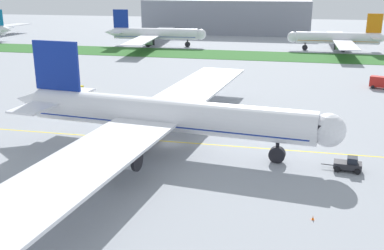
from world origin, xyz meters
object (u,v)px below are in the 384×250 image
(service_truck_fuel_bowser, at_px, (74,87))
(parked_airliner_far_right, at_px, (338,38))
(airliner_foreground, at_px, (161,115))
(ground_crew_wingwalker_port, at_px, (54,180))
(service_truck_catering_van, at_px, (381,82))
(traffic_cone_near_nose, at_px, (313,217))
(pushback_tug, at_px, (348,164))
(service_truck_baggage_loader, at_px, (53,78))
(parked_airliner_far_centre, at_px, (154,34))

(service_truck_fuel_bowser, distance_m, parked_airliner_far_right, 118.08)
(airliner_foreground, height_order, ground_crew_wingwalker_port, airliner_foreground)
(service_truck_catering_van, relative_size, parked_airliner_far_right, 0.09)
(traffic_cone_near_nose, bearing_deg, service_truck_catering_van, 75.35)
(airliner_foreground, distance_m, service_truck_catering_van, 72.41)
(parked_airliner_far_right, bearing_deg, ground_crew_wingwalker_port, -108.84)
(airliner_foreground, distance_m, service_truck_fuel_bowser, 47.28)
(service_truck_fuel_bowser, height_order, service_truck_catering_van, service_truck_fuel_bowser)
(pushback_tug, bearing_deg, service_truck_baggage_loader, 147.52)
(service_truck_catering_van, bearing_deg, pushback_tug, -103.41)
(ground_crew_wingwalker_port, distance_m, service_truck_baggage_loader, 70.58)
(traffic_cone_near_nose, xyz_separation_m, parked_airliner_far_right, (14.89, 147.01, 4.91))
(pushback_tug, distance_m, service_truck_catering_van, 62.02)
(service_truck_fuel_bowser, height_order, parked_airliner_far_right, parked_airliner_far_right)
(parked_airliner_far_right, bearing_deg, service_truck_baggage_loader, -134.99)
(airliner_foreground, relative_size, traffic_cone_near_nose, 162.85)
(parked_airliner_far_centre, bearing_deg, airliner_foreground, -72.70)
(ground_crew_wingwalker_port, bearing_deg, parked_airliner_far_centre, 101.33)
(traffic_cone_near_nose, xyz_separation_m, parked_airliner_far_centre, (-63.44, 145.09, 5.10))
(service_truck_catering_van, xyz_separation_m, parked_airliner_far_right, (-5.17, 70.25, 3.49))
(service_truck_fuel_bowser, distance_m, parked_airliner_far_centre, 91.80)
(pushback_tug, distance_m, parked_airliner_far_right, 130.97)
(pushback_tug, bearing_deg, parked_airliner_far_centre, 118.25)
(traffic_cone_near_nose, height_order, service_truck_baggage_loader, service_truck_baggage_loader)
(traffic_cone_near_nose, xyz_separation_m, service_truck_fuel_bowser, (-57.22, 53.57, 1.43))
(service_truck_fuel_bowser, bearing_deg, ground_crew_wingwalker_port, -66.56)
(pushback_tug, distance_m, service_truck_fuel_bowser, 73.05)
(pushback_tug, xyz_separation_m, ground_crew_wingwalker_port, (-40.39, -14.78, 0.05))
(airliner_foreground, distance_m, service_truck_baggage_loader, 62.30)
(ground_crew_wingwalker_port, bearing_deg, service_truck_catering_van, 53.90)
(ground_crew_wingwalker_port, height_order, service_truck_fuel_bowser, service_truck_fuel_bowser)
(ground_crew_wingwalker_port, height_order, service_truck_catering_van, service_truck_catering_van)
(pushback_tug, bearing_deg, traffic_cone_near_nose, -109.06)
(service_truck_fuel_bowser, bearing_deg, service_truck_baggage_loader, 138.19)
(airliner_foreground, relative_size, ground_crew_wingwalker_port, 53.44)
(ground_crew_wingwalker_port, distance_m, service_truck_catering_van, 92.96)
(pushback_tug, distance_m, traffic_cone_near_nose, 17.40)
(traffic_cone_near_nose, distance_m, service_truck_baggage_loader, 93.48)
(pushback_tug, xyz_separation_m, parked_airliner_far_centre, (-69.12, 128.66, 4.36))
(pushback_tug, distance_m, service_truck_baggage_loader, 87.90)
(traffic_cone_near_nose, bearing_deg, ground_crew_wingwalker_port, 177.28)
(service_truck_baggage_loader, bearing_deg, pushback_tug, -32.48)
(traffic_cone_near_nose, height_order, parked_airliner_far_centre, parked_airliner_far_centre)
(airliner_foreground, bearing_deg, service_truck_baggage_loader, 135.13)
(parked_airliner_far_right, bearing_deg, airliner_foreground, -107.17)
(ground_crew_wingwalker_port, bearing_deg, service_truck_fuel_bowser, 113.44)
(parked_airliner_far_centre, bearing_deg, service_truck_baggage_loader, -93.53)
(traffic_cone_near_nose, relative_size, service_truck_baggage_loader, 0.09)
(service_truck_baggage_loader, xyz_separation_m, parked_airliner_far_centre, (5.03, 81.46, 3.71))
(service_truck_fuel_bowser, bearing_deg, parked_airliner_far_right, 52.34)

